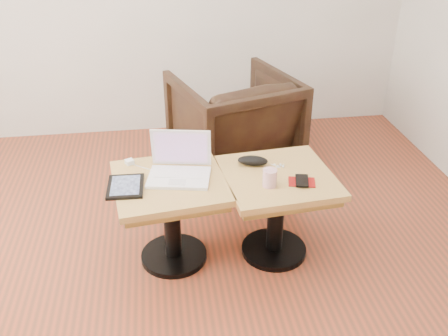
{
  "coord_description": "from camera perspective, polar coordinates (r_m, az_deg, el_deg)",
  "views": [
    {
      "loc": [
        0.07,
        -1.99,
        1.95
      ],
      "look_at": [
        0.41,
        0.38,
        0.6
      ],
      "focal_mm": 40.0,
      "sensor_mm": 36.0,
      "label": 1
    }
  ],
  "objects": [
    {
      "name": "room_shell",
      "position": [
        2.08,
        -10.01,
        12.34
      ],
      "size": [
        4.52,
        4.52,
        2.71
      ],
      "color": "brown",
      "rests_on": "ground"
    },
    {
      "name": "side_table_left",
      "position": [
        2.82,
        -6.11,
        -3.72
      ],
      "size": [
        0.67,
        0.67,
        0.55
      ],
      "rotation": [
        0.0,
        0.0,
        0.13
      ],
      "color": "black",
      "rests_on": "ground"
    },
    {
      "name": "side_table_right",
      "position": [
        2.87,
        6.08,
        -3.08
      ],
      "size": [
        0.65,
        0.65,
        0.55
      ],
      "rotation": [
        0.0,
        0.0,
        0.09
      ],
      "color": "black",
      "rests_on": "ground"
    },
    {
      "name": "laptop",
      "position": [
        2.77,
        -5.09,
        0.05
      ],
      "size": [
        0.38,
        0.32,
        0.24
      ],
      "rotation": [
        0.0,
        0.0,
        -0.19
      ],
      "color": "white",
      "rests_on": "side_table_left"
    },
    {
      "name": "tablet",
      "position": [
        2.71,
        -11.19,
        -2.07
      ],
      "size": [
        0.2,
        0.25,
        0.02
      ],
      "rotation": [
        0.0,
        0.0,
        -0.03
      ],
      "color": "black",
      "rests_on": "side_table_left"
    },
    {
      "name": "charging_adapter",
      "position": [
        2.94,
        -10.74,
        0.69
      ],
      "size": [
        0.06,
        0.06,
        0.03
      ],
      "primitive_type": "cube",
      "rotation": [
        0.0,
        0.0,
        0.42
      ],
      "color": "white",
      "rests_on": "side_table_left"
    },
    {
      "name": "glasses_case",
      "position": [
        2.87,
        3.31,
        0.84
      ],
      "size": [
        0.19,
        0.12,
        0.05
      ],
      "primitive_type": "ellipsoid",
      "rotation": [
        0.0,
        0.0,
        -0.26
      ],
      "color": "black",
      "rests_on": "side_table_right"
    },
    {
      "name": "striped_cup",
      "position": [
        2.67,
        5.24,
        -1.13
      ],
      "size": [
        0.09,
        0.09,
        0.1
      ],
      "primitive_type": "cylinder",
      "rotation": [
        0.0,
        0.0,
        0.17
      ],
      "color": "#C55771",
      "rests_on": "side_table_right"
    },
    {
      "name": "earbuds_tangle",
      "position": [
        2.88,
        6.28,
        0.27
      ],
      "size": [
        0.07,
        0.05,
        0.01
      ],
      "color": "white",
      "rests_on": "side_table_right"
    },
    {
      "name": "phone_on_sleeve",
      "position": [
        2.74,
        8.89,
        -1.52
      ],
      "size": [
        0.16,
        0.14,
        0.02
      ],
      "rotation": [
        0.0,
        0.0,
        -0.24
      ],
      "color": "maroon",
      "rests_on": "side_table_right"
    },
    {
      "name": "armchair",
      "position": [
        3.8,
        1.13,
        5.13
      ],
      "size": [
        1.03,
        1.05,
        0.77
      ],
      "primitive_type": "imported",
      "rotation": [
        0.0,
        0.0,
        3.45
      ],
      "color": "black",
      "rests_on": "ground"
    }
  ]
}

